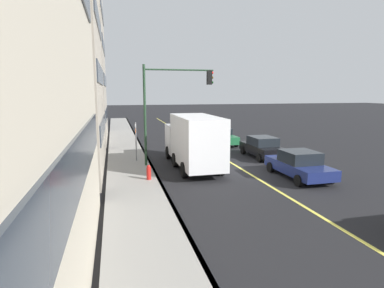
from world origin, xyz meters
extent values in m
plane|color=black|center=(0.00, 0.00, 0.00)|extent=(200.00, 200.00, 0.00)
cube|color=gray|center=(0.00, 6.74, 0.07)|extent=(80.00, 2.81, 0.15)
cube|color=slate|center=(0.00, 5.42, 0.07)|extent=(80.00, 0.16, 0.15)
cube|color=#D8CC4C|center=(0.00, 0.00, 0.01)|extent=(80.00, 0.16, 0.01)
cube|color=#262D38|center=(-12.11, 8.31, 3.42)|extent=(13.12, 0.06, 1.10)
cube|color=#262D38|center=(2.89, 8.31, 2.57)|extent=(9.22, 0.06, 1.10)
cube|color=#262D38|center=(2.89, 8.31, 5.79)|extent=(9.22, 0.06, 1.10)
cube|color=#262D38|center=(2.89, 8.31, 9.00)|extent=(9.22, 0.06, 1.10)
cube|color=#9E9384|center=(15.37, 13.96, 7.49)|extent=(10.94, 11.25, 14.99)
cube|color=#262D38|center=(15.37, 8.31, 2.61)|extent=(9.19, 0.06, 1.10)
cube|color=#262D38|center=(15.37, 8.31, 5.86)|extent=(9.19, 0.06, 1.10)
cube|color=#262D38|center=(15.37, 8.31, 9.12)|extent=(9.19, 0.06, 1.10)
cube|color=#262D38|center=(15.37, 8.31, 12.38)|extent=(9.19, 0.06, 1.10)
cube|color=black|center=(3.30, -2.88, 0.61)|extent=(4.34, 1.80, 0.62)
cube|color=black|center=(3.25, -2.88, 1.22)|extent=(2.10, 1.66, 0.61)
cylinder|color=black|center=(1.86, -3.76, 0.30)|extent=(0.60, 0.22, 0.60)
cylinder|color=black|center=(1.86, -2.00, 0.30)|extent=(0.60, 0.22, 0.60)
cylinder|color=black|center=(4.73, -3.76, 0.30)|extent=(0.60, 0.22, 0.60)
cylinder|color=black|center=(4.73, -2.00, 0.30)|extent=(0.60, 0.22, 0.60)
cube|color=#1E6038|center=(9.51, -1.87, 0.62)|extent=(4.72, 1.73, 0.64)
cube|color=black|center=(9.75, -1.87, 1.23)|extent=(2.02, 1.59, 0.57)
cylinder|color=black|center=(7.95, -2.71, 0.30)|extent=(0.60, 0.22, 0.60)
cylinder|color=black|center=(7.95, -1.02, 0.30)|extent=(0.60, 0.22, 0.60)
cylinder|color=black|center=(11.07, -2.71, 0.30)|extent=(0.60, 0.22, 0.60)
cylinder|color=black|center=(11.07, -1.02, 0.30)|extent=(0.60, 0.22, 0.60)
cube|color=navy|center=(-2.37, -2.34, 0.59)|extent=(4.57, 1.92, 0.58)
cube|color=black|center=(-2.42, -2.34, 1.20)|extent=(1.90, 1.76, 0.65)
cylinder|color=black|center=(-3.88, -3.28, 0.30)|extent=(0.60, 0.22, 0.60)
cylinder|color=black|center=(-3.88, -1.40, 0.30)|extent=(0.60, 0.22, 0.60)
cylinder|color=black|center=(-0.86, -3.28, 0.30)|extent=(0.60, 0.22, 0.60)
cylinder|color=black|center=(-0.86, -1.40, 0.30)|extent=(0.60, 0.22, 0.60)
cube|color=silver|center=(4.41, 2.84, 1.44)|extent=(2.16, 2.24, 1.98)
cube|color=silver|center=(0.47, 2.84, 1.90)|extent=(5.42, 2.24, 2.89)
cylinder|color=black|center=(4.41, 3.91, 0.45)|extent=(0.90, 0.28, 0.90)
cylinder|color=black|center=(4.41, 1.77, 0.45)|extent=(0.90, 0.28, 0.90)
cylinder|color=black|center=(-0.89, 3.91, 0.45)|extent=(0.90, 0.28, 0.90)
cylinder|color=black|center=(-0.89, 1.77, 0.45)|extent=(0.90, 0.28, 0.90)
cylinder|color=black|center=(1.82, 3.91, 0.45)|extent=(0.90, 0.28, 0.90)
cylinder|color=black|center=(1.82, 1.77, 0.45)|extent=(0.90, 0.28, 0.90)
cylinder|color=#1E3823|center=(2.15, 5.74, 3.21)|extent=(0.16, 0.16, 6.42)
cylinder|color=#1E3823|center=(2.15, 3.53, 6.12)|extent=(0.10, 4.42, 0.10)
cube|color=black|center=(2.15, 1.56, 5.67)|extent=(0.28, 0.30, 0.90)
sphere|color=red|center=(2.15, 1.38, 5.97)|extent=(0.18, 0.18, 0.18)
sphere|color=#392905|center=(2.15, 1.38, 5.67)|extent=(0.18, 0.18, 0.18)
sphere|color=black|center=(2.15, 1.38, 5.37)|extent=(0.18, 0.18, 0.18)
cylinder|color=slate|center=(3.61, 6.24, 1.38)|extent=(0.08, 0.08, 2.76)
cube|color=white|center=(3.61, 6.26, 2.56)|extent=(0.60, 0.02, 0.20)
cube|color=#DB5919|center=(3.61, 6.26, 2.21)|extent=(0.44, 0.02, 0.28)
cylinder|color=red|center=(-1.29, 5.94, 0.40)|extent=(0.24, 0.24, 0.80)
sphere|color=red|center=(-1.29, 5.94, 0.84)|extent=(0.20, 0.20, 0.20)
camera|label=1|loc=(-17.81, 7.64, 4.78)|focal=29.79mm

